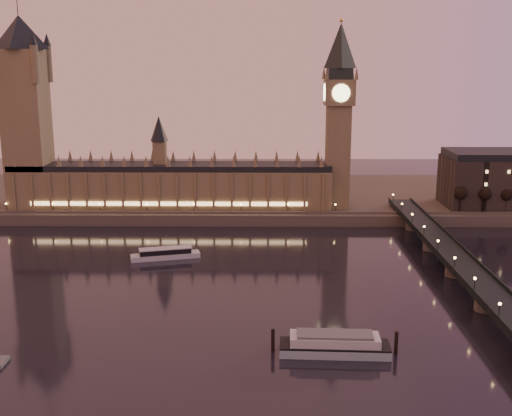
% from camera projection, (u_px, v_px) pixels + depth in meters
% --- Properties ---
extents(ground, '(700.00, 700.00, 0.00)m').
position_uv_depth(ground, '(232.00, 291.00, 250.22)').
color(ground, black).
rests_on(ground, ground).
extents(far_embankment, '(560.00, 130.00, 6.00)m').
position_uv_depth(far_embankment, '(291.00, 197.00, 410.09)').
color(far_embankment, '#423D35').
rests_on(far_embankment, ground).
extents(palace_of_westminster, '(180.00, 26.62, 52.00)m').
position_uv_depth(palace_of_westminster, '(171.00, 180.00, 363.77)').
color(palace_of_westminster, brown).
rests_on(palace_of_westminster, ground).
extents(victoria_tower, '(31.68, 31.68, 118.00)m').
position_uv_depth(victoria_tower, '(25.00, 102.00, 354.81)').
color(victoria_tower, brown).
rests_on(victoria_tower, ground).
extents(big_ben, '(17.68, 17.68, 104.00)m').
position_uv_depth(big_ben, '(339.00, 105.00, 353.36)').
color(big_ben, brown).
rests_on(big_ben, ground).
extents(westminster_bridge, '(13.20, 260.00, 15.30)m').
position_uv_depth(westminster_bridge, '(468.00, 278.00, 248.02)').
color(westminster_bridge, black).
rests_on(westminster_bridge, ground).
extents(bare_tree_0, '(6.45, 6.45, 13.11)m').
position_uv_depth(bare_tree_0, '(457.00, 195.00, 351.70)').
color(bare_tree_0, black).
rests_on(bare_tree_0, ground).
extents(bare_tree_1, '(6.45, 6.45, 13.11)m').
position_uv_depth(bare_tree_1, '(481.00, 195.00, 351.56)').
color(bare_tree_1, black).
rests_on(bare_tree_1, ground).
extents(bare_tree_2, '(6.45, 6.45, 13.11)m').
position_uv_depth(bare_tree_2, '(506.00, 195.00, 351.42)').
color(bare_tree_2, black).
rests_on(bare_tree_2, ground).
extents(cruise_boat_a, '(31.73, 14.53, 4.97)m').
position_uv_depth(cruise_boat_a, '(165.00, 254.00, 291.15)').
color(cruise_boat_a, silver).
rests_on(cruise_boat_a, ground).
extents(moored_barge, '(38.82, 10.84, 7.12)m').
position_uv_depth(moored_barge, '(335.00, 344.00, 195.85)').
color(moored_barge, '#8FA8B6').
rests_on(moored_barge, ground).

